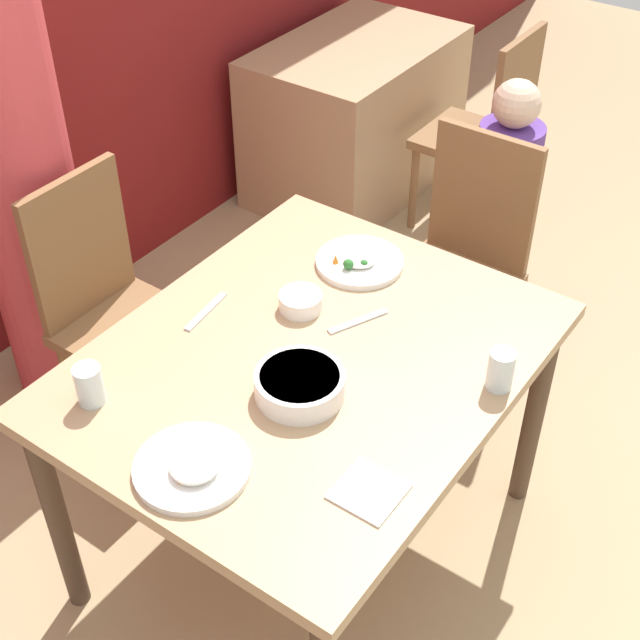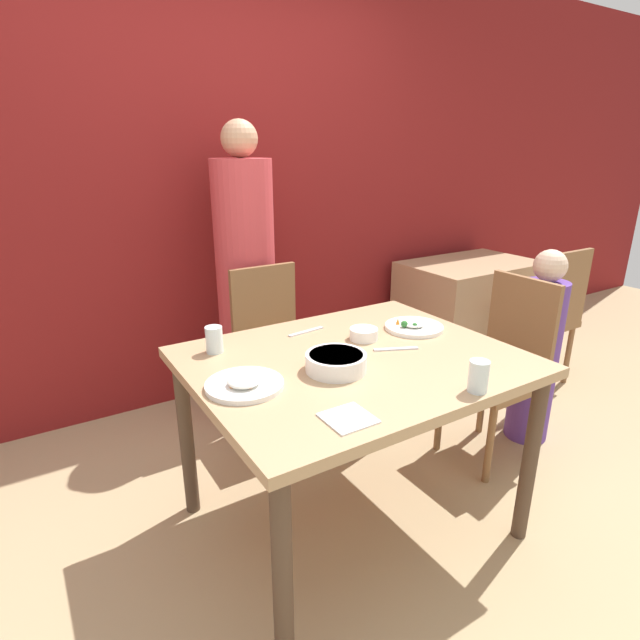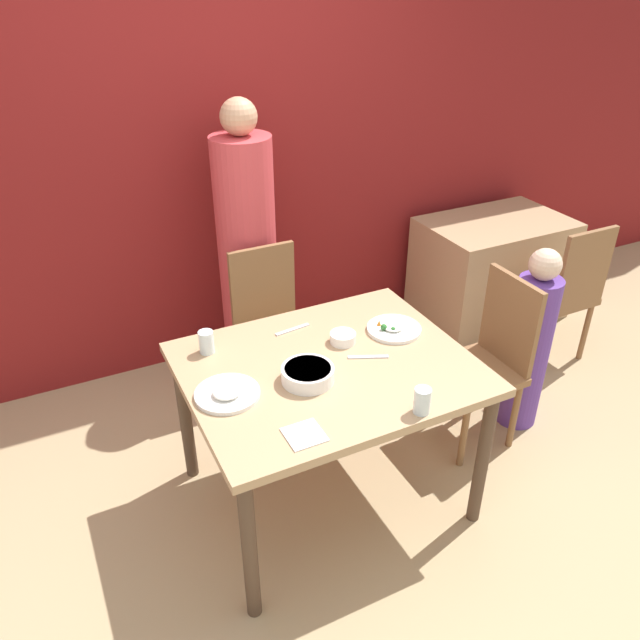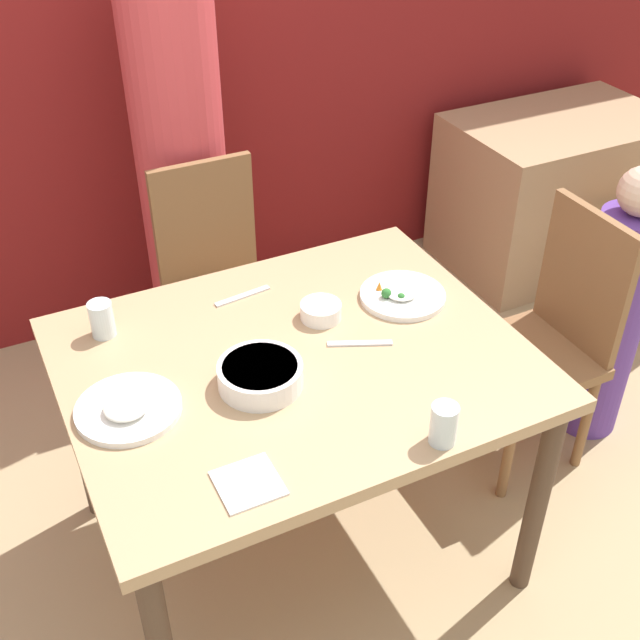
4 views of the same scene
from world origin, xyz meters
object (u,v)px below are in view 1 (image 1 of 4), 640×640
object	(u,v)px
person_child	(498,226)
glass_water_tall	(89,385)
plate_rice_adult	(359,262)
chair_adult_spot	(113,307)
bowl_curry	(300,384)
person_adult	(26,201)
chair_child_spot	(462,260)

from	to	relation	value
person_child	glass_water_tall	distance (m)	1.73
person_child	plate_rice_adult	size ratio (longest dim) A/B	4.14
person_child	chair_adult_spot	bearing A→B (deg)	145.50
person_child	bowl_curry	bearing A→B (deg)	-175.46
chair_adult_spot	person_child	distance (m)	1.41
person_adult	person_child	distance (m)	1.65
plate_rice_adult	person_adult	bearing A→B (deg)	107.19
person_adult	chair_adult_spot	bearing A→B (deg)	-90.00
chair_child_spot	plate_rice_adult	size ratio (longest dim) A/B	3.67
person_child	glass_water_tall	bearing A→B (deg)	170.26
bowl_curry	glass_water_tall	size ratio (longest dim) A/B	2.10
bowl_curry	plate_rice_adult	world-z (taller)	bowl_curry
chair_child_spot	person_adult	xyz separation A→B (m)	(-0.88, 1.13, 0.28)
chair_adult_spot	bowl_curry	world-z (taller)	chair_adult_spot
chair_adult_spot	chair_child_spot	bearing A→B (deg)	-42.15
person_adult	plate_rice_adult	world-z (taller)	person_adult
chair_adult_spot	person_adult	size ratio (longest dim) A/B	0.56
bowl_curry	plate_rice_adult	size ratio (longest dim) A/B	0.86
chair_adult_spot	chair_child_spot	xyz separation A→B (m)	(0.88, -0.80, 0.00)
bowl_curry	plate_rice_adult	xyz separation A→B (m)	(0.53, 0.18, -0.02)
person_adult	chair_child_spot	bearing A→B (deg)	-52.15
chair_child_spot	person_adult	size ratio (longest dim) A/B	0.56
chair_child_spot	chair_adult_spot	bearing A→B (deg)	-132.15
chair_adult_spot	glass_water_tall	distance (m)	0.79
chair_child_spot	person_adult	bearing A→B (deg)	-142.15
chair_adult_spot	person_adult	world-z (taller)	person_adult
bowl_curry	person_adult	bearing A→B (deg)	80.72
plate_rice_adult	person_child	bearing A→B (deg)	-4.83
chair_child_spot	bowl_curry	world-z (taller)	chair_child_spot
person_adult	bowl_curry	distance (m)	1.26
person_adult	person_child	size ratio (longest dim) A/B	1.59
person_adult	plate_rice_adult	size ratio (longest dim) A/B	6.57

